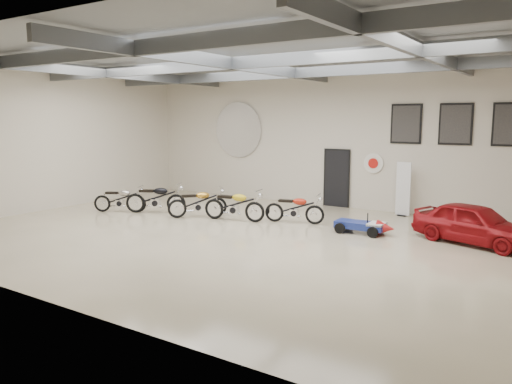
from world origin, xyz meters
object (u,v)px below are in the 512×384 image
Objects in this scene: motorcycle_silver at (120,199)px; motorcycle_yellow at (234,204)px; motorcycle_black at (156,198)px; motorcycle_gold at (198,202)px; banner_stand at (403,189)px; vintage_car at (474,224)px; motorcycle_red at (294,208)px; go_kart at (365,223)px.

motorcycle_yellow is at bearing -16.01° from motorcycle_silver.
motorcycle_gold is at bearing -18.70° from motorcycle_black.
banner_stand is 9.82m from motorcycle_silver.
motorcycle_black and vintage_car have the same top height.
vintage_car is (5.24, 0.29, 0.06)m from motorcycle_red.
motorcycle_silver is 2.99m from motorcycle_gold.
motorcycle_silver is 0.94× the size of motorcycle_gold.
motorcycle_red is (3.19, 0.91, -0.02)m from motorcycle_gold.
motorcycle_red is (4.87, 1.17, -0.06)m from motorcycle_black.
motorcycle_yellow is at bearing -19.28° from motorcycle_black.
banner_stand is 5.76m from motorcycle_yellow.
motorcycle_yellow reaches higher than go_kart.
vintage_car reaches higher than motorcycle_gold.
motorcycle_gold is 1.39m from motorcycle_yellow.
motorcycle_gold reaches higher than go_kart.
motorcycle_yellow is at bearing -41.53° from motorcycle_gold.
motorcycle_silver is at bearing 146.82° from motorcycle_gold.
motorcycle_silver is 8.62m from go_kart.
motorcycle_black reaches higher than motorcycle_gold.
motorcycle_black is 1.02× the size of motorcycle_yellow.
motorcycle_yellow is 1.95m from motorcycle_red.
go_kart is at bearing -41.71° from motorcycle_gold.
motorcycle_gold reaches higher than motorcycle_red.
motorcycle_red is (-2.51, -3.05, -0.44)m from banner_stand.
motorcycle_gold is 3.32m from motorcycle_red.
banner_stand reaches higher than motorcycle_gold.
banner_stand is 0.88× the size of motorcycle_black.
motorcycle_silver is 0.98× the size of motorcycle_red.
motorcycle_red is at bearing -33.01° from motorcycle_gold.
motorcycle_gold is 8.52m from vintage_car.
motorcycle_yellow is (4.25, 1.00, 0.06)m from motorcycle_silver.
motorcycle_yellow is 4.28m from go_kart.
motorcycle_silver is at bearing -178.03° from motorcycle_yellow.
motorcycle_black is 1.70m from motorcycle_gold.
motorcycle_red is 0.59× the size of vintage_car.
go_kart is (-0.09, -3.24, -0.61)m from banner_stand.
motorcycle_gold is at bearing 176.27° from motorcycle_yellow.
motorcycle_black is 0.66× the size of vintage_car.
vintage_car reaches higher than motorcycle_yellow.
motorcycle_yellow is (-4.32, -3.78, -0.39)m from banner_stand.
go_kart is (4.24, 0.54, -0.22)m from motorcycle_yellow.
motorcycle_gold is 1.13× the size of go_kart.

